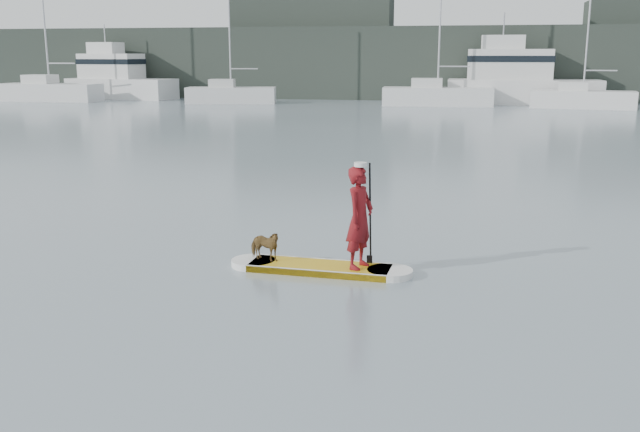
% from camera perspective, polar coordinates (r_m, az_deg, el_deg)
% --- Properties ---
extents(ground, '(140.00, 140.00, 0.00)m').
position_cam_1_polar(ground, '(11.01, -9.21, -7.31)').
color(ground, slate).
rests_on(ground, ground).
extents(paddleboard, '(3.30, 0.92, 0.12)m').
position_cam_1_polar(paddleboard, '(12.67, 0.00, -4.15)').
color(paddleboard, gold).
rests_on(paddleboard, ground).
extents(paddler, '(0.61, 0.75, 1.78)m').
position_cam_1_polar(paddler, '(12.27, 3.20, -0.14)').
color(paddler, maroon).
rests_on(paddler, paddleboard).
extents(white_cap, '(0.22, 0.22, 0.07)m').
position_cam_1_polar(white_cap, '(12.10, 3.25, 4.14)').
color(white_cap, silver).
rests_on(white_cap, paddler).
extents(dog, '(0.72, 0.48, 0.56)m').
position_cam_1_polar(dog, '(12.85, -4.47, -2.36)').
color(dog, brown).
rests_on(dog, paddleboard).
extents(paddle, '(0.10, 0.30, 2.00)m').
position_cam_1_polar(paddle, '(12.59, 4.02, -0.81)').
color(paddle, black).
rests_on(paddle, ground).
extents(sailboat_a, '(8.36, 2.82, 12.04)m').
position_cam_1_polar(sailboat_a, '(63.12, -20.84, 9.35)').
color(sailboat_a, silver).
rests_on(sailboat_a, ground).
extents(sailboat_c, '(7.22, 3.64, 9.90)m').
position_cam_1_polar(sailboat_c, '(56.92, -7.18, 9.68)').
color(sailboat_c, silver).
rests_on(sailboat_c, ground).
extents(sailboat_d, '(8.16, 2.85, 11.88)m').
position_cam_1_polar(sailboat_d, '(54.46, 9.31, 9.60)').
color(sailboat_d, silver).
rests_on(sailboat_d, ground).
extents(sailboat_e, '(7.30, 3.21, 10.23)m').
position_cam_1_polar(sailboat_e, '(54.39, 20.21, 8.86)').
color(sailboat_e, silver).
rests_on(sailboat_e, ground).
extents(motor_yacht_a, '(11.39, 3.57, 6.82)m').
position_cam_1_polar(motor_yacht_a, '(57.51, 15.48, 10.53)').
color(motor_yacht_a, silver).
rests_on(motor_yacht_a, ground).
extents(motor_yacht_b, '(9.90, 4.77, 6.27)m').
position_cam_1_polar(motor_yacht_b, '(64.83, -15.93, 10.58)').
color(motor_yacht_b, silver).
rests_on(motor_yacht_b, ground).
extents(shore_mass, '(90.00, 6.00, 6.00)m').
position_cam_1_polar(shore_mass, '(62.76, 8.36, 12.00)').
color(shore_mass, black).
rests_on(shore_mass, ground).
extents(shore_building_west, '(14.00, 4.00, 9.00)m').
position_cam_1_polar(shore_building_west, '(65.11, -0.60, 13.47)').
color(shore_building_west, black).
rests_on(shore_building_west, ground).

